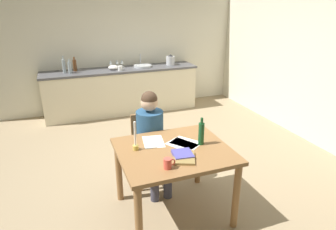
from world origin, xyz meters
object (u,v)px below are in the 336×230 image
at_px(book_magazine, 184,158).
at_px(bottle_oil, 64,66).
at_px(sink_unit, 143,66).
at_px(wine_glass_back_left, 111,62).
at_px(bottle_vinegar, 70,67).
at_px(coffee_mug, 168,163).
at_px(wine_glass_by_kettle, 117,62).
at_px(teacup_on_counter, 120,68).
at_px(book_cookery, 183,154).
at_px(dining_table, 174,159).
at_px(candlestick, 135,142).
at_px(stovetop_kettle, 170,60).
at_px(wine_bottle_on_table, 201,133).
at_px(wine_glass_near_sink, 122,62).
at_px(person_seated, 152,135).
at_px(bottle_wine_red, 75,65).
at_px(chair_at_table, 148,145).
at_px(mixing_bowl, 113,67).

relative_size(book_magazine, bottle_oil, 0.75).
xyz_separation_m(sink_unit, wine_glass_back_left, (-0.62, 0.15, 0.09)).
bearing_deg(bottle_vinegar, coffee_mug, -80.32).
bearing_deg(wine_glass_by_kettle, teacup_on_counter, -89.97).
bearing_deg(book_cookery, teacup_on_counter, 95.16).
height_order(book_magazine, wine_glass_back_left, wine_glass_back_left).
bearing_deg(teacup_on_counter, dining_table, -92.43).
relative_size(candlestick, stovetop_kettle, 1.37).
bearing_deg(wine_bottle_on_table, wine_glass_near_sink, 91.23).
relative_size(dining_table, teacup_on_counter, 8.89).
height_order(bottle_oil, teacup_on_counter, bottle_oil).
height_order(dining_table, book_cookery, book_cookery).
relative_size(person_seated, bottle_wine_red, 4.43).
bearing_deg(stovetop_kettle, chair_at_table, -116.53).
xyz_separation_m(book_magazine, mixing_bowl, (0.00, 3.47, 0.17)).
distance_m(chair_at_table, bottle_oil, 2.75).
height_order(person_seated, bottle_wine_red, person_seated).
distance_m(candlestick, wine_glass_back_left, 3.33).
bearing_deg(bottle_oil, stovetop_kettle, -0.00).
bearing_deg(book_cookery, bottle_wine_red, 108.44).
bearing_deg(book_magazine, wine_bottle_on_table, 61.37).
height_order(dining_table, bottle_oil, bottle_oil).
height_order(book_magazine, sink_unit, sink_unit).
height_order(wine_bottle_on_table, bottle_wine_red, bottle_wine_red).
xyz_separation_m(chair_at_table, wine_glass_near_sink, (0.28, 2.71, 0.53)).
relative_size(chair_at_table, wine_glass_near_sink, 5.56).
bearing_deg(stovetop_kettle, bottle_vinegar, -178.36).
xyz_separation_m(dining_table, bottle_vinegar, (-0.78, 3.22, 0.36)).
bearing_deg(candlestick, dining_table, -19.34).
bearing_deg(dining_table, chair_at_table, 94.21).
relative_size(book_cookery, wine_bottle_on_table, 0.67).
bearing_deg(chair_at_table, mixing_bowl, 88.33).
relative_size(mixing_bowl, teacup_on_counter, 1.55).
bearing_deg(teacup_on_counter, book_magazine, -91.98).
xyz_separation_m(dining_table, candlestick, (-0.36, 0.13, 0.20)).
height_order(person_seated, bottle_vinegar, person_seated).
relative_size(bottle_oil, teacup_on_counter, 2.54).
distance_m(dining_table, coffee_mug, 0.40).
relative_size(stovetop_kettle, wine_glass_back_left, 1.43).
distance_m(person_seated, wine_bottle_on_table, 0.70).
distance_m(chair_at_table, bottle_vinegar, 2.66).
height_order(sink_unit, wine_glass_near_sink, sink_unit).
bearing_deg(bottle_oil, coffee_mug, -78.96).
bearing_deg(bottle_wine_red, coffee_mug, -82.19).
distance_m(wine_glass_back_left, teacup_on_counter, 0.33).
xyz_separation_m(dining_table, teacup_on_counter, (0.13, 3.13, 0.30)).
xyz_separation_m(book_cookery, mixing_bowl, (-0.01, 3.40, 0.16)).
xyz_separation_m(book_magazine, sink_unit, (0.61, 3.50, 0.15)).
relative_size(person_seated, wine_bottle_on_table, 4.09).
height_order(bottle_vinegar, wine_glass_back_left, bottle_vinegar).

